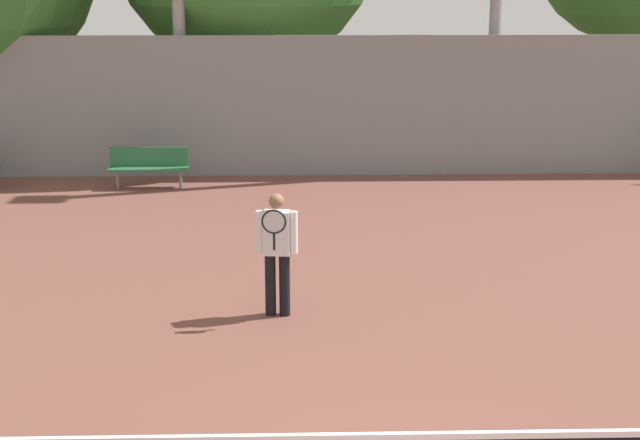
{
  "coord_description": "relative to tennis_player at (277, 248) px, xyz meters",
  "views": [
    {
      "loc": [
        -0.91,
        -5.83,
        4.25
      ],
      "look_at": [
        -0.58,
        6.24,
        0.95
      ],
      "focal_mm": 50.0,
      "sensor_mm": 36.0,
      "label": 1
    }
  ],
  "objects": [
    {
      "name": "back_fence",
      "position": [
        1.16,
        8.49,
        0.62
      ],
      "size": [
        24.02,
        0.06,
        3.05
      ],
      "color": "gray",
      "rests_on": "ground_plane"
    },
    {
      "name": "bench_courtside_near",
      "position": [
        -2.81,
        7.38,
        -0.4
      ],
      "size": [
        1.63,
        0.4,
        0.83
      ],
      "color": "#28663D",
      "rests_on": "ground_plane"
    },
    {
      "name": "tennis_player",
      "position": [
        0.0,
        0.0,
        0.0
      ],
      "size": [
        0.53,
        0.42,
        1.62
      ],
      "rotation": [
        0.0,
        0.0,
        -0.1
      ],
      "color": "black",
      "rests_on": "ground_plane"
    }
  ]
}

